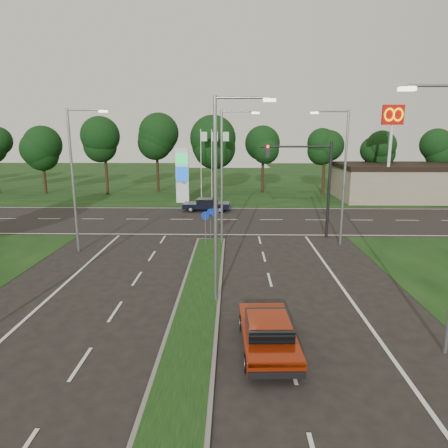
{
  "coord_description": "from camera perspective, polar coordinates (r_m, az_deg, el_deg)",
  "views": [
    {
      "loc": [
        1.52,
        -10.8,
        7.47
      ],
      "look_at": [
        1.03,
        12.51,
        2.2
      ],
      "focal_mm": 32.0,
      "sensor_mm": 36.0,
      "label": 1
    }
  ],
  "objects": [
    {
      "name": "red_sedan",
      "position": [
        14.62,
        6.31,
        -15.15
      ],
      "size": [
        1.96,
        4.45,
        1.21
      ],
      "rotation": [
        0.0,
        0.0,
        0.04
      ],
      "color": "maroon",
      "rests_on": "ground"
    },
    {
      "name": "traffic_signal",
      "position": [
        29.48,
        12.39,
        6.96
      ],
      "size": [
        5.1,
        0.42,
        7.0
      ],
      "color": "black",
      "rests_on": "ground"
    },
    {
      "name": "streetlight_median_far",
      "position": [
        26.91,
        0.1,
        7.64
      ],
      "size": [
        2.53,
        0.22,
        9.0
      ],
      "color": "gray",
      "rests_on": "ground"
    },
    {
      "name": "median_signs",
      "position": [
        27.84,
        -1.94,
        0.79
      ],
      "size": [
        1.16,
        1.76,
        2.38
      ],
      "color": "gray",
      "rests_on": "ground"
    },
    {
      "name": "streetlight_median_near",
      "position": [
        16.98,
        -0.56,
        4.64
      ],
      "size": [
        2.53,
        0.22,
        9.0
      ],
      "color": "gray",
      "rests_on": "ground"
    },
    {
      "name": "navy_sedan",
      "position": [
        39.47,
        -2.48,
        2.8
      ],
      "size": [
        4.63,
        2.1,
        1.25
      ],
      "rotation": [
        0.0,
        0.0,
        1.52
      ],
      "color": "black",
      "rests_on": "ground"
    },
    {
      "name": "verge_far",
      "position": [
        66.24,
        -0.11,
        6.26
      ],
      "size": [
        160.0,
        50.0,
        0.02
      ],
      "primitive_type": "cube",
      "color": "black",
      "rests_on": "ground"
    },
    {
      "name": "median_kerb",
      "position": [
        16.62,
        -4.29,
        -13.78
      ],
      "size": [
        2.0,
        26.0,
        0.12
      ],
      "primitive_type": "cube",
      "color": "slate",
      "rests_on": "ground"
    },
    {
      "name": "cross_road",
      "position": [
        35.62,
        -1.26,
        0.63
      ],
      "size": [
        160.0,
        12.0,
        0.02
      ],
      "primitive_type": "cube",
      "color": "black",
      "rests_on": "ground"
    },
    {
      "name": "ground",
      "position": [
        13.22,
        -6.05,
        -21.75
      ],
      "size": [
        160.0,
        160.0,
        0.0
      ],
      "primitive_type": "plane",
      "color": "black",
      "rests_on": "ground"
    },
    {
      "name": "treeline_far",
      "position": [
        50.76,
        -0.39,
        12.01
      ],
      "size": [
        6.0,
        6.0,
        9.9
      ],
      "color": "black",
      "rests_on": "ground"
    },
    {
      "name": "gas_pylon",
      "position": [
        44.37,
        -5.7,
        7.14
      ],
      "size": [
        5.8,
        1.26,
        8.0
      ],
      "color": "silver",
      "rests_on": "ground"
    },
    {
      "name": "streetlight_left_far",
      "position": [
        26.78,
        -20.46,
        6.82
      ],
      "size": [
        2.53,
        0.22,
        9.0
      ],
      "color": "gray",
      "rests_on": "ground"
    },
    {
      "name": "streetlight_right_far",
      "position": [
        27.87,
        16.48,
        7.3
      ],
      "size": [
        2.53,
        0.22,
        9.0
      ],
      "rotation": [
        0.0,
        0.0,
        3.14
      ],
      "color": "gray",
      "rests_on": "ground"
    },
    {
      "name": "commercial_building",
      "position": [
        51.37,
        24.82,
        5.45
      ],
      "size": [
        16.0,
        9.0,
        4.0
      ],
      "primitive_type": "cube",
      "color": "gray",
      "rests_on": "ground"
    },
    {
      "name": "mcdonalds_sign",
      "position": [
        45.84,
        22.85,
        12.41
      ],
      "size": [
        2.2,
        0.47,
        10.4
      ],
      "color": "silver",
      "rests_on": "ground"
    }
  ]
}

